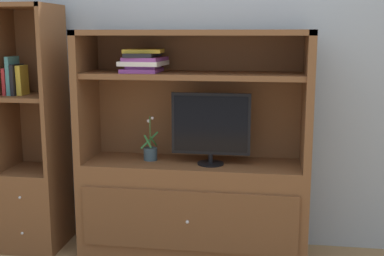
% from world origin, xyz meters
% --- Properties ---
extents(painted_rear_wall, '(6.00, 0.10, 2.80)m').
position_xyz_m(painted_rear_wall, '(0.00, 0.75, 1.40)').
color(painted_rear_wall, '#9EA8B2').
rests_on(painted_rear_wall, ground_plane).
extents(media_console, '(1.57, 0.49, 1.58)m').
position_xyz_m(media_console, '(0.00, 0.41, 0.52)').
color(media_console, brown).
rests_on(media_console, ground_plane).
extents(tv_monitor, '(0.53, 0.18, 0.49)m').
position_xyz_m(tv_monitor, '(0.13, 0.36, 0.95)').
color(tv_monitor, black).
rests_on(tv_monitor, media_console).
extents(potted_plant, '(0.12, 0.12, 0.31)m').
position_xyz_m(potted_plant, '(-0.31, 0.41, 0.74)').
color(potted_plant, '#384C56').
rests_on(potted_plant, media_console).
extents(magazine_stack, '(0.30, 0.32, 0.16)m').
position_xyz_m(magazine_stack, '(-0.34, 0.39, 1.38)').
color(magazine_stack, purple).
rests_on(magazine_stack, media_console).
extents(bookshelf_tall, '(0.43, 0.45, 1.76)m').
position_xyz_m(bookshelf_tall, '(-1.19, 0.41, 0.58)').
color(bookshelf_tall, brown).
rests_on(bookshelf_tall, ground_plane).
extents(upright_book_row, '(0.13, 0.17, 0.27)m').
position_xyz_m(upright_book_row, '(-1.28, 0.40, 1.24)').
color(upright_book_row, red).
rests_on(upright_book_row, bookshelf_tall).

